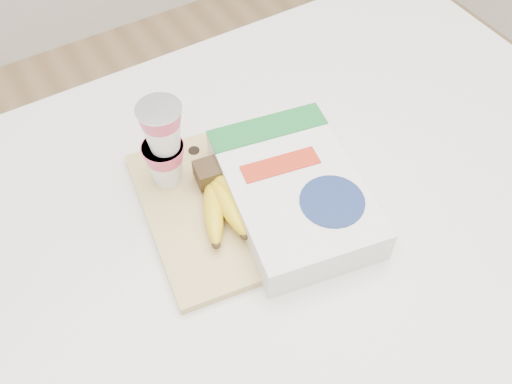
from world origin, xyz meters
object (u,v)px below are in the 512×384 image
table (262,337)px  cutting_board (219,206)px  bananas (224,199)px  cereal_box (294,192)px  yogurt_stack (163,143)px

table → cutting_board: cutting_board is taller
table → bananas: bananas is taller
cereal_box → table: bearing=178.7°
cutting_board → bananas: 0.03m
yogurt_stack → cereal_box: bearing=-42.0°
yogurt_stack → cutting_board: bearing=-62.0°
table → cutting_board: (-0.06, 0.04, 0.52)m
bananas → cereal_box: 0.11m
cutting_board → yogurt_stack: bearing=126.2°
yogurt_stack → cereal_box: 0.22m
table → cereal_box: 0.55m
yogurt_stack → bananas: bearing=-62.6°
bananas → yogurt_stack: yogurt_stack is taller
bananas → yogurt_stack: 0.13m
cutting_board → bananas: (0.01, -0.01, 0.03)m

